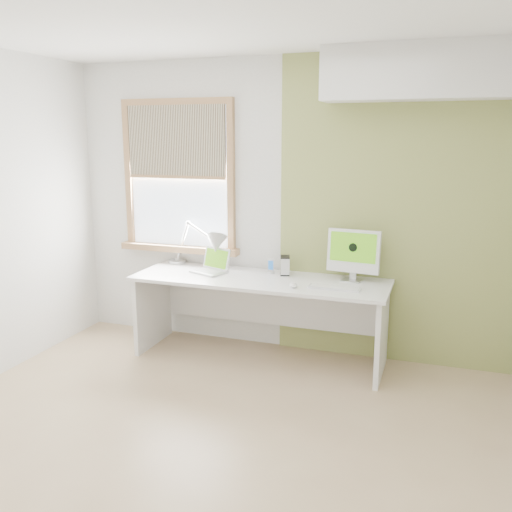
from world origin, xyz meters
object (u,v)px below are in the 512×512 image
at_px(external_drive, 285,265).
at_px(imac, 354,252).
at_px(desk, 262,298).
at_px(desk_lamp, 209,245).
at_px(laptop, 212,266).

relative_size(external_drive, imac, 0.37).
distance_m(desk, external_drive, 0.35).
bearing_deg(imac, desk_lamp, -179.48).
xyz_separation_m(external_drive, imac, (0.60, -0.01, 0.16)).
xyz_separation_m(desk, external_drive, (0.17, 0.14, 0.28)).
distance_m(desk, laptop, 0.54).
bearing_deg(laptop, external_drive, 10.37).
bearing_deg(desk, desk_lamp, 168.27).
xyz_separation_m(desk_lamp, imac, (1.32, 0.01, 0.02)).
bearing_deg(laptop, desk, -2.07).
bearing_deg(desk, external_drive, 38.78).
distance_m(laptop, imac, 1.26).
distance_m(desk, imac, 0.89).
distance_m(laptop, external_drive, 0.66).
distance_m(desk_lamp, imac, 1.32).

